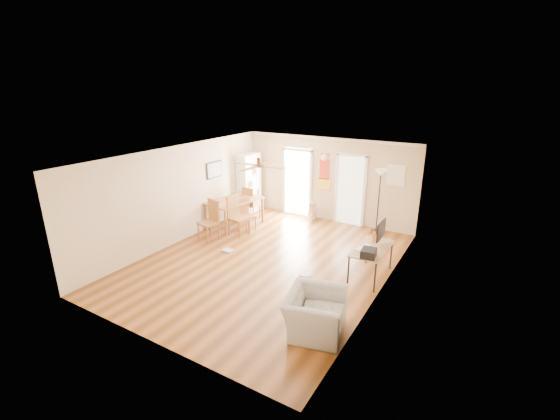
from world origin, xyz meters
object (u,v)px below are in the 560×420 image
Objects in this scene: dining_chair_near at (208,221)px; computer_desk at (371,262)px; dining_chair_far at (252,203)px; torchiere_lamp at (378,202)px; dining_chair_right_a at (247,215)px; dining_chair_right_b at (239,216)px; armchair at (315,313)px; printer at (369,253)px; bookshelf at (249,183)px; trash_can at (312,211)px; dining_table at (235,213)px; wastebasket_a at (305,280)px.

dining_chair_near is 0.84× the size of computer_desk.
dining_chair_far is 3.91m from torchiere_lamp.
dining_chair_right_b is at bearing -162.95° from dining_chair_right_a.
dining_chair_right_a is 4.98m from armchair.
dining_chair_right_b is at bearing 160.00° from printer.
dining_chair_near reaches higher than computer_desk.
dining_chair_right_b reaches higher than dining_chair_right_a.
dining_chair_right_a is 4.29m from printer.
computer_desk is at bearing -10.03° from bookshelf.
dining_chair_right_b is 1.90× the size of trash_can.
computer_desk is at bearing -12.57° from dining_table.
wastebasket_a is at bearing 19.91° from armchair.
armchair is (3.75, -2.86, -0.21)m from dining_chair_right_b.
trash_can is at bearing 125.24° from printer.
bookshelf is 2.03× the size of dining_chair_right_a.
dining_chair_far is 0.56× the size of torchiere_lamp.
computer_desk reaches higher than wastebasket_a.
torchiere_lamp reaches higher than armchair.
computer_desk is (4.49, 0.23, -0.20)m from dining_chair_near.
wastebasket_a is (2.92, -2.01, -0.33)m from dining_chair_right_a.
dining_chair_far is (0.44, -0.50, -0.46)m from bookshelf.
torchiere_lamp is at bearing 84.09° from wastebasket_a.
bookshelf is at bearing 112.04° from dining_chair_near.
torchiere_lamp is (3.31, 1.75, 0.45)m from dining_chair_right_a.
dining_chair_right_b is (0.00, -0.41, 0.08)m from dining_chair_right_a.
dining_chair_far is at bearing 102.14° from dining_chair_near.
torchiere_lamp is at bearing 22.88° from dining_table.
dining_table is 1.25m from dining_chair_near.
dining_table is 0.88× the size of torchiere_lamp.
trash_can is (1.74, 0.81, -0.22)m from dining_chair_far.
printer is (4.56, -0.25, 0.24)m from dining_chair_near.
dining_table is at bearing -58.40° from bookshelf.
dining_chair_far reaches higher than dining_chair_right_a.
dining_chair_far is 0.79× the size of computer_desk.
computer_desk is (3.97, -0.89, -0.13)m from dining_chair_right_a.
dining_table is 1.45× the size of dining_chair_right_b.
armchair is (0.44, -5.02, -0.58)m from torchiere_lamp.
computer_desk is at bearing -44.07° from trash_can.
armchair is at bearing -29.85° from bookshelf.
wastebasket_a is at bearing -26.49° from bookshelf.
torchiere_lamp is at bearing -8.39° from armchair.
trash_can is at bearing -24.00° from dining_chair_right_b.
computer_desk is (4.52, -1.01, -0.06)m from dining_table.
dining_table is (0.38, -1.31, -0.57)m from bookshelf.
dining_chair_right_b is at bearing -146.82° from torchiere_lamp.
torchiere_lamp reaches higher than trash_can.
dining_chair_near is 1.01× the size of armchair.
dining_chair_right_b reaches higher than armchair.
dining_chair_far is 4.52m from wastebasket_a.
dining_chair_near reaches higher than dining_table.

